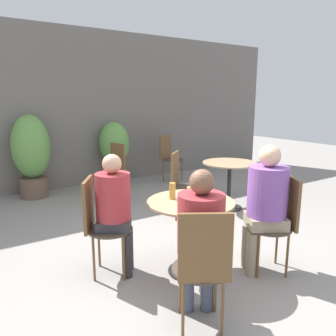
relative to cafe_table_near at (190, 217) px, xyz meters
The scene contains 18 objects.
ground_plane 0.58m from the cafe_table_near, 83.14° to the right, with size 20.00×20.00×0.00m, color gray.
storefront_wall 4.01m from the cafe_table_near, 89.86° to the left, with size 10.00×0.06×3.00m.
cafe_table_near is the anchor object (origin of this frame).
cafe_table_far 2.09m from the cafe_table_near, 36.65° to the left, with size 0.84×0.84×0.73m.
bistro_chair_0 0.88m from the cafe_table_near, 149.17° to the left, with size 0.49×0.48×0.96m.
bistro_chair_1 0.88m from the cafe_table_near, 120.83° to the right, with size 0.48×0.49×0.96m.
bistro_chair_2 0.88m from the cafe_table_near, 30.83° to the right, with size 0.49×0.48×0.96m.
bistro_chair_3 2.66m from the cafe_table_near, 82.38° to the left, with size 0.46×0.44×0.96m.
bistro_chair_4 3.75m from the cafe_table_near, 60.35° to the left, with size 0.46×0.48×0.96m.
bistro_chair_5 1.52m from the cafe_table_near, 58.42° to the left, with size 0.49×0.49×0.96m.
seated_person_0 0.73m from the cafe_table_near, 149.17° to the left, with size 0.41×0.40×1.19m.
seated_person_1 0.73m from the cafe_table_near, 120.83° to the right, with size 0.42×0.43×1.20m.
seated_person_2 0.74m from the cafe_table_near, 30.83° to the right, with size 0.47×0.46×1.27m.
beer_glass_0 0.30m from the cafe_table_near, 10.88° to the left, with size 0.06×0.06×0.14m.
beer_glass_1 0.30m from the cafe_table_near, 125.58° to the left, with size 0.06×0.06×0.16m.
beer_glass_2 0.31m from the cafe_table_near, 126.88° to the right, with size 0.07×0.07×0.19m.
potted_plant_0 3.63m from the cafe_table_near, 102.30° to the left, with size 0.63×0.63×1.44m.
potted_plant_1 3.67m from the cafe_table_near, 77.69° to the left, with size 0.59×0.59×1.25m.
Camera 1 is at (-1.80, -2.31, 1.68)m, focal length 35.00 mm.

